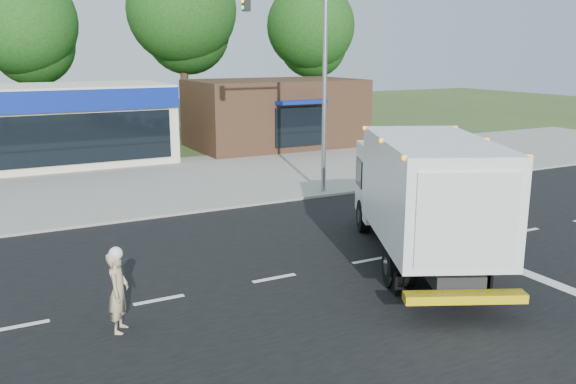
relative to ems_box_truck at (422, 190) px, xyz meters
name	(u,v)px	position (x,y,z in m)	size (l,w,h in m)	color
ground	(371,260)	(-1.04, 0.77, -2.05)	(120.00, 120.00, 0.00)	#385123
road_asphalt	(371,260)	(-1.04, 0.77, -2.05)	(60.00, 14.00, 0.02)	black
sidewalk	(250,197)	(-1.04, 8.97, -1.99)	(60.00, 2.40, 0.12)	gray
parking_apron	(200,173)	(-1.04, 14.77, -2.04)	(60.00, 9.00, 0.02)	gray
lane_markings	(442,267)	(0.31, -0.58, -2.04)	(55.20, 7.00, 0.01)	silver
ems_box_truck	(422,190)	(0.00, 0.00, 0.00)	(5.66, 8.33, 3.56)	black
emergency_worker	(118,290)	(-8.19, -0.42, -1.15)	(0.66, 0.75, 1.83)	tan
brown_storefront	(275,113)	(5.96, 20.75, -0.05)	(10.00, 6.70, 4.00)	#382316
traffic_signal_pole	(310,71)	(1.31, 8.37, 2.87)	(3.51, 0.25, 8.00)	gray
background_trees	(109,24)	(-1.89, 28.93, 5.33)	(36.77, 7.39, 12.10)	#332114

